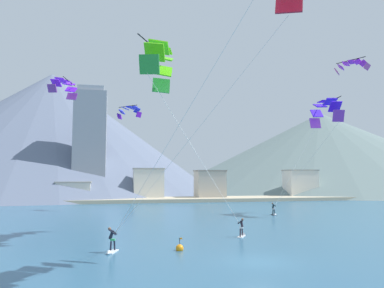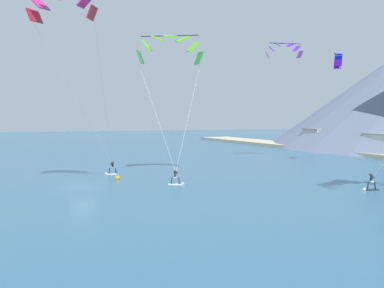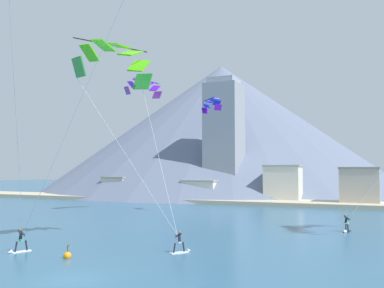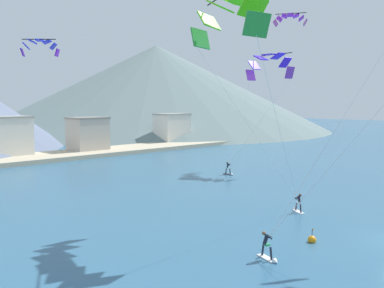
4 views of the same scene
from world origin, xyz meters
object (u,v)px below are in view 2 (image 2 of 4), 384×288
parafoil_kite_distant_low_drift (284,48)px  kitesurfer_near_lead (111,170)px  kitesurfer_near_trail (369,185)px  parafoil_kite_near_lead (62,4)px  parafoil_kite_distant_mid_solo (338,59)px  race_marker_buoy (118,178)px  kitesurfer_mid_center (177,180)px  parafoil_kite_mid_center (170,46)px

parafoil_kite_distant_low_drift → kitesurfer_near_lead: bearing=-76.4°
kitesurfer_near_trail → parafoil_kite_near_lead: bearing=-112.4°
parafoil_kite_distant_mid_solo → race_marker_buoy: (2.36, -33.31, -15.53)m
kitesurfer_near_lead → parafoil_kite_distant_low_drift: 35.93m
parafoil_kite_distant_mid_solo → kitesurfer_near_trail: bearing=-32.9°
kitesurfer_mid_center → race_marker_buoy: (-6.38, -4.96, -0.31)m
kitesurfer_near_trail → parafoil_kite_distant_low_drift: 35.08m
kitesurfer_near_trail → race_marker_buoy: (-16.60, -21.06, -0.37)m
parafoil_kite_distant_low_drift → parafoil_kite_mid_center: bearing=-64.6°
parafoil_kite_near_lead → parafoil_kite_distant_low_drift: size_ratio=2.91×
kitesurfer_mid_center → parafoil_kite_distant_low_drift: bearing=125.9°
kitesurfer_near_trail → parafoil_kite_near_lead: parafoil_kite_near_lead is taller
kitesurfer_mid_center → race_marker_buoy: kitesurfer_mid_center is taller
kitesurfer_mid_center → parafoil_kite_mid_center: (-7.12, 1.69, 15.15)m
kitesurfer_near_trail → parafoil_kite_distant_mid_solo: bearing=147.1°
kitesurfer_mid_center → parafoil_kite_distant_mid_solo: size_ratio=0.43×
kitesurfer_near_trail → parafoil_kite_mid_center: parafoil_kite_mid_center is taller
kitesurfer_mid_center → parafoil_kite_distant_mid_solo: bearing=107.1°
parafoil_kite_near_lead → parafoil_kite_distant_low_drift: bearing=115.3°
kitesurfer_near_lead → parafoil_kite_distant_low_drift: size_ratio=0.29×
parafoil_kite_near_lead → race_marker_buoy: 19.51m
parafoil_kite_near_lead → kitesurfer_near_trail: bearing=67.6°
kitesurfer_near_lead → parafoil_kite_distant_mid_solo: size_ratio=0.46×
kitesurfer_near_lead → race_marker_buoy: 4.75m
kitesurfer_near_lead → kitesurfer_near_trail: size_ratio=1.00×
kitesurfer_near_lead → kitesurfer_mid_center: kitesurfer_near_lead is taller
parafoil_kite_near_lead → race_marker_buoy: parafoil_kite_near_lead is taller
parafoil_kite_near_lead → parafoil_kite_mid_center: 14.44m
parafoil_kite_distant_low_drift → parafoil_kite_distant_mid_solo: size_ratio=1.55×
parafoil_kite_near_lead → parafoil_kite_distant_mid_solo: (-7.68, 39.58, -2.17)m
parafoil_kite_near_lead → parafoil_kite_distant_mid_solo: parafoil_kite_near_lead is taller
kitesurfer_near_lead → parafoil_kite_distant_low_drift: (-7.29, 30.23, 17.99)m
race_marker_buoy → kitesurfer_near_lead: bearing=177.8°
parafoil_kite_mid_center → parafoil_kite_distant_low_drift: (-11.27, 23.77, 2.93)m
parafoil_kite_near_lead → kitesurfer_mid_center: bearing=84.6°
kitesurfer_near_lead → race_marker_buoy: kitesurfer_near_lead is taller
race_marker_buoy → parafoil_kite_mid_center: bearing=96.4°
kitesurfer_near_lead → parafoil_kite_distant_low_drift: bearing=103.6°
parafoil_kite_near_lead → parafoil_kite_mid_center: (-6.06, 12.92, -2.24)m
parafoil_kite_near_lead → parafoil_kite_mid_center: parafoil_kite_near_lead is taller
parafoil_kite_mid_center → kitesurfer_mid_center: bearing=-13.3°
kitesurfer_near_lead → kitesurfer_near_trail: (21.33, 20.88, -0.02)m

